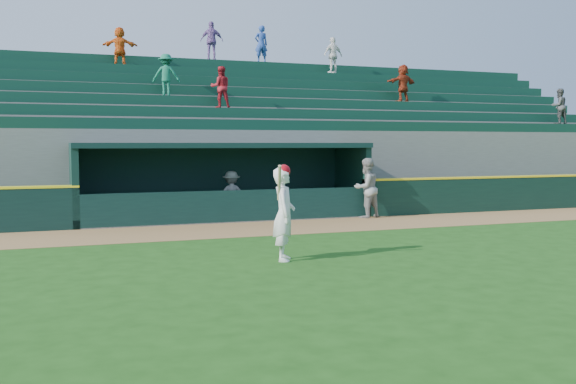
{
  "coord_description": "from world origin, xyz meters",
  "views": [
    {
      "loc": [
        -5.17,
        -12.51,
        2.44
      ],
      "look_at": [
        0.0,
        1.6,
        1.3
      ],
      "focal_mm": 40.0,
      "sensor_mm": 36.0,
      "label": 1
    }
  ],
  "objects": [
    {
      "name": "ground",
      "position": [
        0.0,
        0.0,
        0.0
      ],
      "size": [
        120.0,
        120.0,
        0.0
      ],
      "primitive_type": "plane",
      "color": "#1B4711",
      "rests_on": "ground"
    },
    {
      "name": "warning_track",
      "position": [
        0.0,
        4.9,
        0.01
      ],
      "size": [
        40.0,
        3.0,
        0.01
      ],
      "primitive_type": "cube",
      "color": "olive",
      "rests_on": "ground"
    },
    {
      "name": "field_wall_right",
      "position": [
        12.25,
        6.55,
        0.6
      ],
      "size": [
        15.5,
        0.3,
        1.2
      ],
      "primitive_type": "cube",
      "color": "black",
      "rests_on": "ground"
    },
    {
      "name": "wall_stripe_right",
      "position": [
        12.25,
        6.55,
        1.23
      ],
      "size": [
        15.5,
        0.32,
        0.06
      ],
      "primitive_type": "cube",
      "color": "yellow",
      "rests_on": "field_wall_right"
    },
    {
      "name": "dugout_player_front",
      "position": [
        4.44,
        6.27,
        0.98
      ],
      "size": [
        1.12,
        0.97,
        1.96
      ],
      "primitive_type": "imported",
      "rotation": [
        0.0,
        0.0,
        3.42
      ],
      "color": "#989893",
      "rests_on": "ground"
    },
    {
      "name": "dugout_player_inside",
      "position": [
        0.24,
        7.59,
        0.78
      ],
      "size": [
        1.04,
        0.63,
        1.55
      ],
      "primitive_type": "imported",
      "rotation": [
        0.0,
        0.0,
        3.08
      ],
      "color": "gray",
      "rests_on": "ground"
    },
    {
      "name": "dugout",
      "position": [
        0.0,
        8.0,
        1.36
      ],
      "size": [
        9.4,
        2.8,
        2.46
      ],
      "color": "slate",
      "rests_on": "ground"
    },
    {
      "name": "stands",
      "position": [
        0.0,
        12.57,
        2.4
      ],
      "size": [
        34.5,
        6.25,
        7.61
      ],
      "color": "slate",
      "rests_on": "ground"
    },
    {
      "name": "batter_at_plate",
      "position": [
        -0.69,
        -0.04,
        1.0
      ],
      "size": [
        0.68,
        0.89,
        2.02
      ],
      "color": "white",
      "rests_on": "ground"
    }
  ]
}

